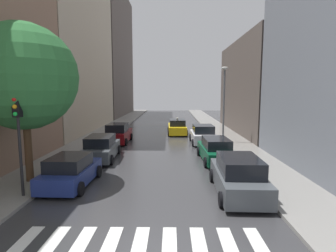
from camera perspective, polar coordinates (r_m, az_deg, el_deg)
name	(u,v)px	position (r m, az deg, el deg)	size (l,w,h in m)	color
ground_plane	(163,133)	(30.78, -1.02, -1.40)	(28.00, 72.00, 0.04)	#353537
sidewalk_left	(106,132)	(31.64, -12.87, -1.18)	(3.00, 72.00, 0.15)	gray
sidewalk_right	(221,132)	(31.24, 10.99, -1.23)	(3.00, 72.00, 0.15)	gray
crosswalk_stripes	(140,245)	(8.98, -5.97, -23.66)	(7.65, 2.20, 0.01)	silver
building_left_mid	(67,36)	(34.52, -20.46, 17.21)	(6.00, 19.15, 21.69)	#B2A38C
building_left_far	(109,54)	(54.61, -12.28, 14.57)	(6.00, 21.40, 23.45)	#564C47
building_right_mid	(262,87)	(32.22, 19.11, 7.68)	(6.00, 17.20, 10.15)	#564C47
parked_car_left_nearest	(71,171)	(14.32, -19.75, -8.96)	(2.19, 4.10, 1.53)	navy
parked_car_left_second	(101,148)	(19.16, -13.86, -4.52)	(2.23, 4.72, 1.65)	#474C51
parked_car_left_third	(118,134)	(24.96, -10.47, -1.62)	(2.17, 4.29, 1.75)	maroon
parked_car_right_nearest	(238,176)	(12.85, 14.52, -10.19)	(2.23, 4.81, 1.74)	#474C51
parked_car_right_second	(216,150)	(18.35, 9.94, -5.03)	(2.14, 4.80, 1.58)	#0C4C2D
parked_car_right_third	(203,135)	(24.32, 7.35, -1.87)	(2.21, 4.13, 1.68)	silver
taxi_midroad	(177,127)	(29.55, 1.93, -0.23)	(2.16, 4.73, 1.81)	yellow
street_tree_left	(24,77)	(14.97, -28.06, 9.07)	(5.12, 5.12, 7.73)	#513823
traffic_light_left_corner	(18,124)	(12.92, -28.96, 0.45)	(0.30, 0.42, 4.30)	black
lamp_post_right	(224,99)	(24.42, 11.67, 5.61)	(0.60, 0.28, 6.60)	#595B60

